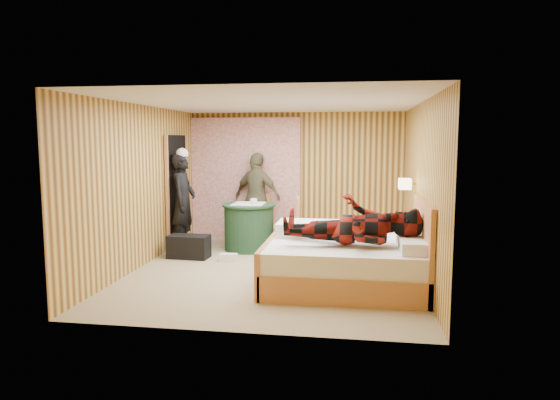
# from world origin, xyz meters

# --- Properties ---
(floor) EXTENTS (4.20, 5.00, 0.01)m
(floor) POSITION_xyz_m (0.00, 0.00, 0.00)
(floor) COLOR tan
(floor) RESTS_ON ground
(ceiling) EXTENTS (4.20, 5.00, 0.01)m
(ceiling) POSITION_xyz_m (0.00, 0.00, 2.50)
(ceiling) COLOR silver
(ceiling) RESTS_ON wall_back
(wall_back) EXTENTS (4.20, 0.02, 2.50)m
(wall_back) POSITION_xyz_m (0.00, 2.50, 1.25)
(wall_back) COLOR #E1B956
(wall_back) RESTS_ON floor
(wall_left) EXTENTS (0.02, 5.00, 2.50)m
(wall_left) POSITION_xyz_m (-2.10, 0.00, 1.25)
(wall_left) COLOR #E1B956
(wall_left) RESTS_ON floor
(wall_right) EXTENTS (0.02, 5.00, 2.50)m
(wall_right) POSITION_xyz_m (2.10, 0.00, 1.25)
(wall_right) COLOR #E1B956
(wall_right) RESTS_ON floor
(curtain) EXTENTS (2.20, 0.08, 2.40)m
(curtain) POSITION_xyz_m (-1.00, 2.43, 1.20)
(curtain) COLOR silver
(curtain) RESTS_ON floor
(doorway) EXTENTS (0.06, 0.90, 2.05)m
(doorway) POSITION_xyz_m (-2.06, 1.40, 1.02)
(doorway) COLOR black
(doorway) RESTS_ON floor
(wall_lamp) EXTENTS (0.26, 0.24, 0.16)m
(wall_lamp) POSITION_xyz_m (1.92, 0.45, 1.30)
(wall_lamp) COLOR gold
(wall_lamp) RESTS_ON wall_right
(bed) EXTENTS (2.19, 1.73, 1.19)m
(bed) POSITION_xyz_m (1.12, -0.66, 0.34)
(bed) COLOR #E48E5D
(bed) RESTS_ON floor
(nightstand) EXTENTS (0.40, 0.55, 0.53)m
(nightstand) POSITION_xyz_m (1.88, 0.33, 0.27)
(nightstand) COLOR #E48E5D
(nightstand) RESTS_ON floor
(round_table) EXTENTS (0.94, 0.94, 0.84)m
(round_table) POSITION_xyz_m (-0.70, 1.35, 0.42)
(round_table) COLOR #204725
(round_table) RESTS_ON floor
(chair_far) EXTENTS (0.55, 0.55, 0.93)m
(chair_far) POSITION_xyz_m (-0.67, 2.09, 0.54)
(chair_far) COLOR #E48E5D
(chair_far) RESTS_ON floor
(chair_near) EXTENTS (0.49, 0.49, 0.97)m
(chair_near) POSITION_xyz_m (0.09, 1.23, 0.56)
(chair_near) COLOR #E48E5D
(chair_near) RESTS_ON floor
(duffel_bag) EXTENTS (0.69, 0.39, 0.38)m
(duffel_bag) POSITION_xyz_m (-1.56, 0.56, 0.19)
(duffel_bag) COLOR black
(duffel_bag) RESTS_ON floor
(sneaker_left) EXTENTS (0.30, 0.14, 0.13)m
(sneaker_left) POSITION_xyz_m (-0.84, 0.42, 0.06)
(sneaker_left) COLOR white
(sneaker_left) RESTS_ON floor
(sneaker_right) EXTENTS (0.29, 0.19, 0.12)m
(sneaker_right) POSITION_xyz_m (-0.30, 1.15, 0.06)
(sneaker_right) COLOR white
(sneaker_right) RESTS_ON floor
(woman_standing) EXTENTS (0.43, 0.64, 1.74)m
(woman_standing) POSITION_xyz_m (-1.83, 1.10, 0.87)
(woman_standing) COLOR black
(woman_standing) RESTS_ON floor
(man_at_table) EXTENTS (1.09, 0.78, 1.72)m
(man_at_table) POSITION_xyz_m (-0.70, 2.14, 0.86)
(man_at_table) COLOR brown
(man_at_table) RESTS_ON floor
(man_on_bed) EXTENTS (0.86, 0.67, 1.77)m
(man_on_bed) POSITION_xyz_m (1.15, -0.89, 1.02)
(man_on_bed) COLOR #681109
(man_on_bed) RESTS_ON bed
(book_lower) EXTENTS (0.20, 0.25, 0.02)m
(book_lower) POSITION_xyz_m (1.88, 0.28, 0.54)
(book_lower) COLOR white
(book_lower) RESTS_ON nightstand
(book_upper) EXTENTS (0.17, 0.23, 0.02)m
(book_upper) POSITION_xyz_m (1.88, 0.28, 0.56)
(book_upper) COLOR white
(book_upper) RESTS_ON nightstand
(cup_nightstand) EXTENTS (0.13, 0.13, 0.09)m
(cup_nightstand) POSITION_xyz_m (1.88, 0.46, 0.58)
(cup_nightstand) COLOR white
(cup_nightstand) RESTS_ON nightstand
(cup_table) EXTENTS (0.15, 0.15, 0.10)m
(cup_table) POSITION_xyz_m (-0.60, 1.30, 0.89)
(cup_table) COLOR white
(cup_table) RESTS_ON round_table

